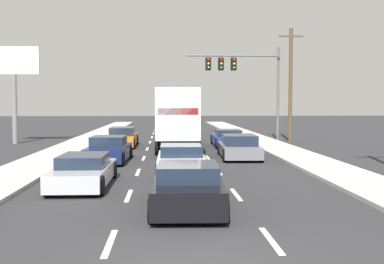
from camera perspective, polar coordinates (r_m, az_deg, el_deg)
ground_plane at (r=33.17m, az=-2.27°, el=-1.48°), size 140.00×140.00×0.00m
sidewalk_right at (r=29.04m, az=10.85°, el=-2.12°), size 2.51×80.00×0.14m
sidewalk_left at (r=28.81m, az=-15.16°, el=-2.23°), size 2.51×80.00×0.14m
lane_markings at (r=32.37m, az=-2.24°, el=-1.59°), size 3.54×57.00×0.01m
car_orange at (r=31.63m, az=-8.38°, el=-0.67°), size 1.84×4.63×1.29m
car_navy at (r=23.64m, az=-10.02°, el=-2.18°), size 2.07×4.43×1.27m
car_silver at (r=16.96m, az=-12.94°, el=-4.64°), size 1.89×4.64×1.12m
box_truck at (r=28.29m, az=-1.74°, el=1.91°), size 2.68×9.01×3.71m
car_white at (r=19.33m, az=-1.32°, el=-3.47°), size 2.02×4.29×1.20m
car_black at (r=13.16m, az=-0.53°, el=-6.68°), size 2.09×4.62×1.26m
car_blue at (r=31.55m, az=4.31°, el=-0.78°), size 1.98×4.71×1.14m
car_gray at (r=24.93m, az=5.71°, el=-1.86°), size 2.15×4.64×1.24m
traffic_signal_mast at (r=36.93m, az=5.45°, el=7.40°), size 7.28×0.69×7.20m
utility_pole_mid at (r=36.17m, az=11.82°, el=5.78°), size 1.80×0.28×8.44m
roadside_billboard at (r=35.78m, az=-20.74°, el=6.37°), size 3.56×0.36×6.86m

